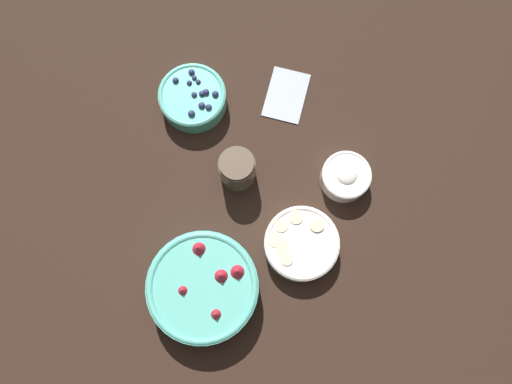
% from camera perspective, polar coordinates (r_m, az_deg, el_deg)
% --- Properties ---
extents(ground_plane, '(4.00, 4.00, 0.00)m').
position_cam_1_polar(ground_plane, '(1.14, -1.05, 1.64)').
color(ground_plane, black).
extents(bowl_strawberries, '(0.23, 0.23, 0.09)m').
position_cam_1_polar(bowl_strawberries, '(1.07, -6.03, -10.76)').
color(bowl_strawberries, '#56B7A8').
rests_on(bowl_strawberries, ground_plane).
extents(bowl_blueberries, '(0.15, 0.15, 0.06)m').
position_cam_1_polar(bowl_blueberries, '(1.18, -7.22, 10.65)').
color(bowl_blueberries, '#56B7A8').
rests_on(bowl_blueberries, ground_plane).
extents(bowl_bananas, '(0.16, 0.16, 0.05)m').
position_cam_1_polar(bowl_bananas, '(1.09, 5.19, -5.89)').
color(bowl_bananas, white).
rests_on(bowl_bananas, ground_plane).
extents(bowl_cream, '(0.11, 0.11, 0.05)m').
position_cam_1_polar(bowl_cream, '(1.13, 10.20, 1.76)').
color(bowl_cream, white).
rests_on(bowl_cream, ground_plane).
extents(jar_chocolate, '(0.08, 0.08, 0.09)m').
position_cam_1_polar(jar_chocolate, '(1.10, -2.15, 2.62)').
color(jar_chocolate, brown).
rests_on(jar_chocolate, ground_plane).
extents(napkin, '(0.15, 0.13, 0.01)m').
position_cam_1_polar(napkin, '(1.21, 3.48, 11.03)').
color(napkin, '#B2BCC6').
rests_on(napkin, ground_plane).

